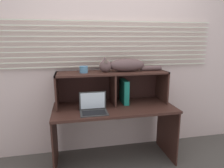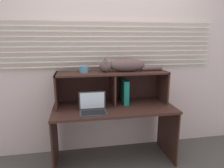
{
  "view_description": "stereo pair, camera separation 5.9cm",
  "coord_description": "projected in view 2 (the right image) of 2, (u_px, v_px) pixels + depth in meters",
  "views": [
    {
      "loc": [
        -0.5,
        -2.1,
        1.55
      ],
      "look_at": [
        0.0,
        0.31,
        0.99
      ],
      "focal_mm": 32.04,
      "sensor_mm": 36.0,
      "label": 1
    },
    {
      "loc": [
        -0.44,
        -2.11,
        1.55
      ],
      "look_at": [
        0.0,
        0.31,
        0.99
      ],
      "focal_mm": 32.04,
      "sensor_mm": 36.0,
      "label": 2
    }
  ],
  "objects": [
    {
      "name": "laptop",
      "position": [
        93.0,
        108.0,
        2.26
      ],
      "size": [
        0.31,
        0.22,
        0.22
      ],
      "color": "#343434",
      "rests_on": "desk"
    },
    {
      "name": "desk",
      "position": [
        114.0,
        117.0,
        2.49
      ],
      "size": [
        1.47,
        0.65,
        0.73
      ],
      "color": "#3B201A",
      "rests_on": "ground"
    },
    {
      "name": "small_basket",
      "position": [
        84.0,
        69.0,
        2.42
      ],
      "size": [
        0.1,
        0.1,
        0.08
      ],
      "primitive_type": "cylinder",
      "color": "teal",
      "rests_on": "hutch_shelf_unit"
    },
    {
      "name": "back_panel_with_blinds",
      "position": [
        109.0,
        61.0,
        2.69
      ],
      "size": [
        4.4,
        0.08,
        2.5
      ],
      "color": "beige",
      "rests_on": "ground"
    },
    {
      "name": "book_stack",
      "position": [
        90.0,
        102.0,
        2.52
      ],
      "size": [
        0.16,
        0.25,
        0.07
      ],
      "color": "#566841",
      "rests_on": "desk"
    },
    {
      "name": "cat",
      "position": [
        124.0,
        65.0,
        2.5
      ],
      "size": [
        0.81,
        0.18,
        0.18
      ],
      "color": "brown",
      "rests_on": "hutch_shelf_unit"
    },
    {
      "name": "binder_upright",
      "position": [
        124.0,
        91.0,
        2.57
      ],
      "size": [
        0.06,
        0.27,
        0.3
      ],
      "primitive_type": "cube",
      "color": "#167360",
      "rests_on": "desk"
    },
    {
      "name": "ground_plane",
      "position": [
        117.0,
        168.0,
        2.44
      ],
      "size": [
        4.4,
        4.4,
        0.0
      ],
      "primitive_type": "plane",
      "color": "#4C4742"
    },
    {
      "name": "hutch_shelf_unit",
      "position": [
        112.0,
        81.0,
        2.55
      ],
      "size": [
        1.38,
        0.37,
        0.41
      ],
      "color": "#3B201A",
      "rests_on": "desk"
    }
  ]
}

